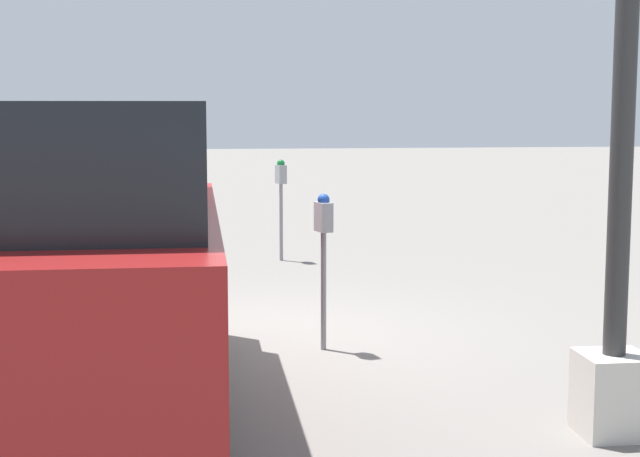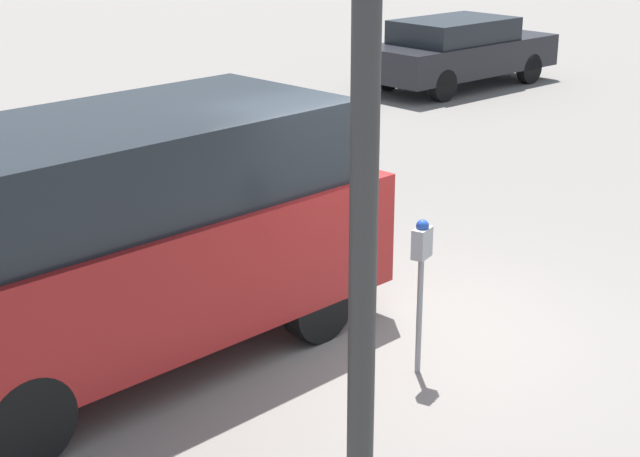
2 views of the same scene
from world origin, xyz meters
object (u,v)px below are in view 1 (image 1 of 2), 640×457
Objects in this scene: parking_meter_far at (281,186)px; parked_van at (71,248)px; lamp_post at (620,193)px; parking_meter_near at (324,235)px.

parked_van is at bearing -30.92° from parking_meter_far.
parking_meter_far is at bearing 162.96° from parked_van.
lamp_post reaches higher than parking_meter_far.
parking_meter_far is 7.02m from parked_van.
parking_meter_near is 0.99× the size of parking_meter_far.
parking_meter_far reaches higher than parking_meter_near.
parked_van is (6.71, -2.05, 0.14)m from parking_meter_far.
parking_meter_far is 0.29× the size of parked_van.
parked_van is at bearing -65.10° from parking_meter_near.
lamp_post is 3.74m from parked_van.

